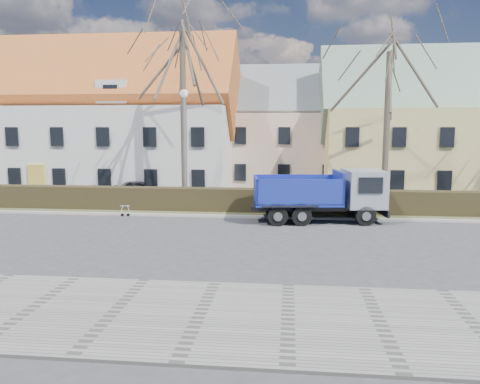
# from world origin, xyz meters

# --- Properties ---
(ground) EXTENTS (120.00, 120.00, 0.00)m
(ground) POSITION_xyz_m (0.00, 0.00, 0.00)
(ground) COLOR #3A3A3C
(sidewalk_near) EXTENTS (80.00, 5.00, 0.08)m
(sidewalk_near) POSITION_xyz_m (0.00, -8.50, 0.04)
(sidewalk_near) COLOR gray
(sidewalk_near) RESTS_ON ground
(curb_far) EXTENTS (80.00, 0.30, 0.12)m
(curb_far) POSITION_xyz_m (0.00, 4.60, 0.06)
(curb_far) COLOR #A7A196
(curb_far) RESTS_ON ground
(grass_strip) EXTENTS (80.00, 3.00, 0.10)m
(grass_strip) POSITION_xyz_m (0.00, 6.20, 0.05)
(grass_strip) COLOR #464C2B
(grass_strip) RESTS_ON ground
(hedge) EXTENTS (60.00, 0.90, 1.30)m
(hedge) POSITION_xyz_m (0.00, 6.00, 0.65)
(hedge) COLOR black
(hedge) RESTS_ON ground
(building_white) EXTENTS (26.80, 10.80, 9.50)m
(building_white) POSITION_xyz_m (-13.00, 16.00, 4.75)
(building_white) COLOR silver
(building_white) RESTS_ON ground
(building_pink) EXTENTS (10.80, 8.80, 8.00)m
(building_pink) POSITION_xyz_m (4.00, 20.00, 4.00)
(building_pink) COLOR beige
(building_pink) RESTS_ON ground
(building_yellow) EXTENTS (18.80, 10.80, 8.50)m
(building_yellow) POSITION_xyz_m (16.00, 17.00, 4.25)
(building_yellow) COLOR #CEBB71
(building_yellow) RESTS_ON ground
(tree_1) EXTENTS (9.20, 9.20, 12.65)m
(tree_1) POSITION_xyz_m (-2.00, 8.50, 6.33)
(tree_1) COLOR #493F32
(tree_1) RESTS_ON ground
(tree_2) EXTENTS (8.00, 8.00, 11.00)m
(tree_2) POSITION_xyz_m (10.00, 8.50, 5.50)
(tree_2) COLOR #493F32
(tree_2) RESTS_ON ground
(dump_truck) EXTENTS (7.07, 3.35, 2.72)m
(dump_truck) POSITION_xyz_m (5.69, 3.98, 1.36)
(dump_truck) COLOR navy
(dump_truck) RESTS_ON ground
(streetlight) EXTENTS (0.54, 0.54, 6.97)m
(streetlight) POSITION_xyz_m (-1.60, 7.00, 3.48)
(streetlight) COLOR #93969B
(streetlight) RESTS_ON ground
(cart_frame) EXTENTS (0.77, 0.49, 0.67)m
(cart_frame) POSITION_xyz_m (-4.53, 4.29, 0.33)
(cart_frame) COLOR silver
(cart_frame) RESTS_ON ground
(parked_car_a) EXTENTS (3.68, 1.94, 1.19)m
(parked_car_a) POSITION_xyz_m (-5.67, 10.93, 0.60)
(parked_car_a) COLOR black
(parked_car_a) RESTS_ON ground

